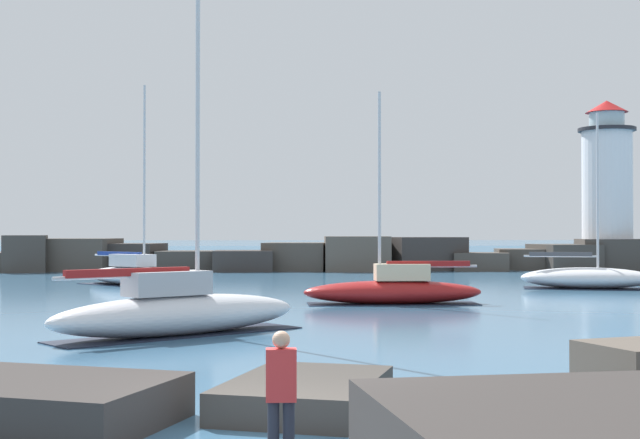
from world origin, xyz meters
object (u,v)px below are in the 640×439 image
sailboat_moored_5 (137,274)px  sailboat_moored_4 (178,310)px  person_on_rocks (281,392)px  sailboat_moored_0 (587,278)px  sailboat_moored_2 (394,289)px  lighthouse (607,197)px

sailboat_moored_5 → sailboat_moored_4: bearing=-79.0°
sailboat_moored_4 → person_on_rocks: sailboat_moored_4 is taller
sailboat_moored_0 → sailboat_moored_2: size_ratio=1.05×
sailboat_moored_2 → sailboat_moored_4: (-7.29, -9.97, 0.10)m
sailboat_moored_0 → sailboat_moored_5: sailboat_moored_5 is taller
lighthouse → sailboat_moored_0: lighthouse is taller
sailboat_moored_2 → sailboat_moored_5: size_ratio=0.79×
person_on_rocks → sailboat_moored_4: bearing=100.6°
lighthouse → sailboat_moored_4: 49.21m
sailboat_moored_4 → sailboat_moored_5: (-4.40, 22.67, -0.07)m
sailboat_moored_0 → sailboat_moored_4: size_ratio=0.79×
sailboat_moored_4 → sailboat_moored_0: bearing=45.9°
sailboat_moored_0 → sailboat_moored_4: (-18.11, -18.71, 0.12)m
sailboat_moored_2 → person_on_rocks: 24.09m
sailboat_moored_4 → person_on_rocks: size_ratio=6.82×
sailboat_moored_0 → sailboat_moored_5: 22.86m
sailboat_moored_2 → sailboat_moored_0: bearing=38.9°
sailboat_moored_4 → sailboat_moored_2: bearing=53.8°
sailboat_moored_5 → sailboat_moored_2: bearing=-47.4°
person_on_rocks → sailboat_moored_5: bearing=100.9°
sailboat_moored_0 → person_on_rocks: 35.90m
sailboat_moored_2 → person_on_rocks: size_ratio=5.11×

